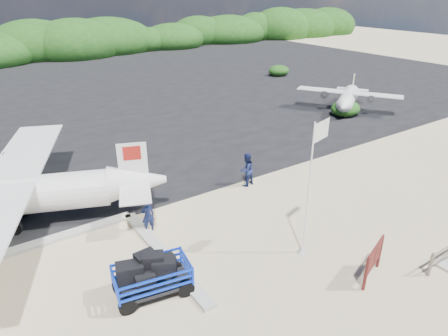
# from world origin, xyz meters

# --- Properties ---
(ground) EXTENTS (160.00, 160.00, 0.00)m
(ground) POSITION_xyz_m (0.00, 0.00, 0.00)
(ground) COLOR beige
(asphalt_apron) EXTENTS (90.00, 50.00, 0.04)m
(asphalt_apron) POSITION_xyz_m (0.00, 30.00, 0.00)
(asphalt_apron) COLOR #B2B2B2
(asphalt_apron) RESTS_ON ground
(lagoon) EXTENTS (9.00, 7.00, 0.40)m
(lagoon) POSITION_xyz_m (-9.00, 1.50, 0.00)
(lagoon) COLOR #B2B2B2
(lagoon) RESTS_ON ground
(vegetation_band) EXTENTS (124.00, 8.00, 4.40)m
(vegetation_band) POSITION_xyz_m (0.00, 55.00, 0.00)
(vegetation_band) COLOR #B2B2B2
(vegetation_band) RESTS_ON ground
(baggage_cart) EXTENTS (2.99, 2.02, 1.38)m
(baggage_cart) POSITION_xyz_m (-5.73, -0.23, 0.00)
(baggage_cart) COLOR #0E36DA
(baggage_cart) RESTS_ON ground
(flagpole) EXTENTS (1.17, 0.72, 5.44)m
(flagpole) POSITION_xyz_m (0.16, -1.42, 0.00)
(flagpole) COLOR white
(flagpole) RESTS_ON ground
(signboard) EXTENTS (1.72, 0.75, 1.45)m
(signboard) POSITION_xyz_m (1.16, -3.89, 0.00)
(signboard) COLOR maroon
(signboard) RESTS_ON ground
(crew_a) EXTENTS (0.60, 0.43, 1.53)m
(crew_a) POSITION_xyz_m (-4.23, 3.44, 0.77)
(crew_a) COLOR navy
(crew_a) RESTS_ON ground
(crew_b) EXTENTS (1.00, 0.84, 1.82)m
(crew_b) POSITION_xyz_m (1.86, 4.56, 0.91)
(crew_b) COLOR navy
(crew_b) RESTS_ON ground
(aircraft_large) EXTENTS (19.05, 19.05, 4.41)m
(aircraft_large) POSITION_xyz_m (14.18, 26.80, 0.00)
(aircraft_large) COLOR #B2B2B2
(aircraft_large) RESTS_ON ground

